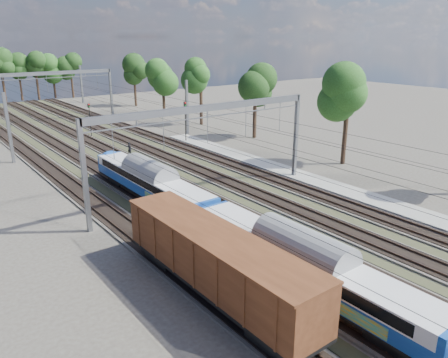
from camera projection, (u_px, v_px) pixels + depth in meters
track_bed at (136, 164)px, 52.54m from camera, size 21.00×130.00×0.34m
platform at (376, 201)px, 40.55m from camera, size 3.00×70.00×0.30m
catenary at (109, 104)px, 56.59m from camera, size 25.65×130.00×9.00m
tree_belt at (64, 72)px, 87.77m from camera, size 40.06×101.10×11.52m
emu_train at (308, 259)px, 25.49m from camera, size 2.68×56.82×3.92m
freight_boxcar at (215, 260)px, 25.16m from camera, size 3.20×15.43×3.98m
worker at (130, 149)px, 56.73m from camera, size 0.60×0.71×1.66m
signal_near at (90, 116)px, 66.46m from camera, size 0.36×0.33×5.07m
signal_far at (185, 117)px, 62.48m from camera, size 0.42×0.38×5.93m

